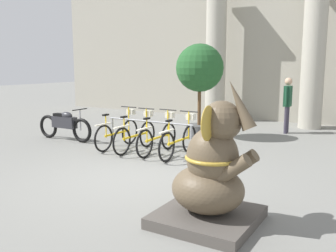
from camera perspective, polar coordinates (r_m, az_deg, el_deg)
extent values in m
plane|color=slate|center=(7.27, -4.73, -7.79)|extent=(60.00, 60.00, 0.00)
cube|color=#A39E8E|center=(14.83, 15.28, 12.38)|extent=(20.00, 0.20, 6.00)
cylinder|color=#ADA899|center=(14.46, 7.29, 10.73)|extent=(0.75, 0.75, 5.00)
cylinder|color=#ADA899|center=(13.44, 21.32, 10.28)|extent=(0.75, 0.75, 5.00)
cylinder|color=gray|center=(9.98, -8.43, -0.92)|extent=(0.05, 0.05, 0.75)
cylinder|color=gray|center=(8.72, 3.55, -2.34)|extent=(0.05, 0.05, 0.75)
cylinder|color=gray|center=(9.23, -2.87, 0.70)|extent=(2.43, 0.04, 0.04)
torus|color=black|center=(10.16, -5.84, -0.88)|extent=(0.05, 0.68, 0.68)
torus|color=black|center=(9.34, -9.79, -1.89)|extent=(0.05, 0.68, 0.68)
cube|color=yellow|center=(9.73, -7.73, -1.07)|extent=(0.04, 0.98, 0.04)
cube|color=silver|center=(9.27, -9.85, 0.27)|extent=(0.06, 0.57, 0.03)
cylinder|color=yellow|center=(9.36, -9.44, -0.12)|extent=(0.03, 0.03, 0.56)
cube|color=black|center=(9.32, -9.48, 1.69)|extent=(0.08, 0.18, 0.04)
cylinder|color=yellow|center=(10.08, -6.00, 0.99)|extent=(0.03, 0.03, 0.68)
cylinder|color=black|center=(10.03, -6.04, 2.91)|extent=(0.48, 0.03, 0.03)
cube|color=silver|center=(10.13, -5.68, 2.18)|extent=(0.20, 0.16, 0.14)
torus|color=black|center=(9.76, -3.17, -1.27)|extent=(0.05, 0.68, 0.68)
torus|color=black|center=(8.91, -7.05, -2.36)|extent=(0.05, 0.68, 0.68)
cube|color=yellow|center=(9.32, -5.03, -1.49)|extent=(0.04, 0.98, 0.04)
cube|color=silver|center=(8.84, -7.10, -0.11)|extent=(0.06, 0.57, 0.03)
cylinder|color=yellow|center=(8.94, -6.70, -0.51)|extent=(0.03, 0.03, 0.56)
cube|color=black|center=(8.89, -6.73, 1.38)|extent=(0.08, 0.18, 0.04)
cylinder|color=yellow|center=(9.67, -3.32, 0.67)|extent=(0.03, 0.03, 0.68)
cylinder|color=black|center=(9.63, -3.34, 2.67)|extent=(0.48, 0.03, 0.03)
cube|color=silver|center=(9.73, -3.00, 1.91)|extent=(0.20, 0.16, 0.14)
torus|color=black|center=(9.49, 0.09, -1.56)|extent=(0.05, 0.68, 0.68)
torus|color=black|center=(8.60, -3.58, -2.73)|extent=(0.05, 0.68, 0.68)
cube|color=yellow|center=(9.03, -1.66, -1.81)|extent=(0.04, 0.98, 0.04)
cube|color=silver|center=(8.54, -3.61, -0.40)|extent=(0.06, 0.57, 0.03)
cylinder|color=yellow|center=(8.63, -3.23, -0.81)|extent=(0.03, 0.03, 0.56)
cube|color=black|center=(8.58, -3.25, 1.15)|extent=(0.08, 0.18, 0.04)
cylinder|color=yellow|center=(9.40, -0.03, 0.43)|extent=(0.03, 0.03, 0.68)
cylinder|color=black|center=(9.35, -0.03, 2.49)|extent=(0.48, 0.03, 0.03)
cube|color=silver|center=(9.46, 0.28, 1.71)|extent=(0.20, 0.16, 0.14)
torus|color=black|center=(9.17, 3.27, -1.96)|extent=(0.05, 0.68, 0.68)
torus|color=black|center=(8.25, -0.20, -3.23)|extent=(0.05, 0.68, 0.68)
cube|color=yellow|center=(8.70, 1.63, -2.24)|extent=(0.04, 0.98, 0.04)
cube|color=silver|center=(8.18, -0.20, -0.80)|extent=(0.06, 0.57, 0.03)
cylinder|color=yellow|center=(8.28, 0.15, -1.23)|extent=(0.03, 0.03, 0.56)
cube|color=black|center=(8.23, 0.15, 0.81)|extent=(0.08, 0.18, 0.04)
cylinder|color=yellow|center=(9.08, 3.18, 0.10)|extent=(0.03, 0.03, 0.68)
cylinder|color=black|center=(9.03, 3.20, 2.22)|extent=(0.48, 0.03, 0.03)
cube|color=silver|center=(9.14, 3.48, 1.42)|extent=(0.20, 0.16, 0.14)
cube|color=#4C4742|center=(5.30, 6.00, -13.63)|extent=(1.30, 1.30, 0.15)
ellipsoid|color=brown|center=(5.16, 6.08, -9.53)|extent=(1.00, 0.89, 0.65)
ellipsoid|color=brown|center=(5.01, 6.78, -4.83)|extent=(0.71, 0.65, 0.83)
sphere|color=brown|center=(4.87, 8.17, 0.75)|extent=(0.53, 0.53, 0.53)
ellipsoid|color=#B79333|center=(5.14, 8.59, 1.20)|extent=(0.08, 0.38, 0.45)
ellipsoid|color=#B79333|center=(4.65, 6.09, 0.40)|extent=(0.08, 0.38, 0.45)
cone|color=brown|center=(4.75, 10.86, 3.24)|extent=(0.45, 0.19, 0.67)
cylinder|color=brown|center=(5.05, 10.84, -5.86)|extent=(0.53, 0.18, 0.47)
cylinder|color=brown|center=(4.78, 9.61, -6.69)|extent=(0.53, 0.18, 0.47)
torus|color=#B79333|center=(5.01, 6.78, -4.83)|extent=(0.74, 0.74, 0.05)
torus|color=black|center=(10.58, -12.99, -0.67)|extent=(0.68, 0.09, 0.68)
torus|color=black|center=(11.53, -17.76, -0.06)|extent=(0.68, 0.09, 0.68)
cube|color=#2D2D33|center=(11.02, -15.52, 0.57)|extent=(0.80, 0.22, 0.32)
ellipsoid|color=#2D2D33|center=(10.92, -15.20, 1.57)|extent=(0.40, 0.20, 0.20)
cube|color=black|center=(11.12, -16.20, 1.66)|extent=(0.36, 0.18, 0.08)
cylinder|color=#99999E|center=(10.57, -13.24, 0.85)|extent=(0.04, 0.04, 0.56)
cylinder|color=black|center=(10.53, -13.30, 2.46)|extent=(0.03, 0.55, 0.03)
cylinder|color=#383342|center=(12.37, 17.71, 0.95)|extent=(0.11, 0.11, 0.85)
cylinder|color=#383342|center=(12.20, 17.52, 0.85)|extent=(0.11, 0.11, 0.85)
cube|color=#19472D|center=(12.20, 17.79, 4.35)|extent=(0.20, 0.32, 0.64)
sphere|color=tan|center=(12.18, 17.90, 6.48)|extent=(0.23, 0.23, 0.23)
cylinder|color=#19472D|center=(12.40, 18.01, 4.56)|extent=(0.07, 0.07, 0.57)
cylinder|color=#19472D|center=(12.01, 17.58, 4.44)|extent=(0.07, 0.07, 0.57)
cylinder|color=#4C4C4C|center=(11.05, 4.74, -0.80)|extent=(0.76, 0.76, 0.39)
cylinder|color=brown|center=(10.95, 4.79, 3.05)|extent=(0.10, 0.10, 1.10)
sphere|color=#235628|center=(10.88, 4.87, 8.83)|extent=(1.38, 1.38, 1.38)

